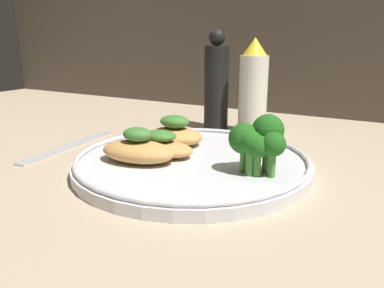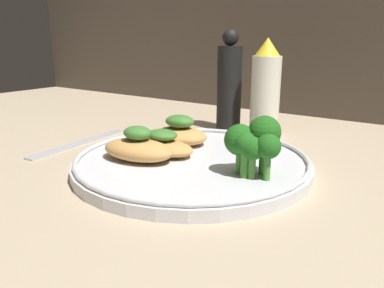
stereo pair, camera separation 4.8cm
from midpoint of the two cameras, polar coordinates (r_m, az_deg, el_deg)
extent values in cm
cube|color=tan|center=(49.68, 2.80, -4.37)|extent=(180.00, 180.00, 1.00)
cylinder|color=silver|center=(49.28, 2.82, -3.06)|extent=(30.84, 30.84, 1.40)
torus|color=silver|center=(48.97, 2.84, -1.95)|extent=(30.24, 30.24, 0.60)
ellipsoid|color=tan|center=(48.27, -5.38, -0.94)|extent=(10.59, 6.90, 2.74)
ellipsoid|color=#3D752D|center=(47.67, -5.45, 1.66)|extent=(4.21, 3.55, 1.77)
ellipsoid|color=tan|center=(50.58, -1.77, -0.51)|extent=(9.47, 5.32, 2.03)
ellipsoid|color=#3D752D|center=(50.12, -1.78, 1.38)|extent=(4.36, 3.49, 1.42)
ellipsoid|color=tan|center=(55.56, 0.63, 1.25)|extent=(8.94, 6.86, 2.51)
ellipsoid|color=#3D752D|center=(55.05, 0.64, 3.45)|extent=(4.70, 3.86, 1.88)
cylinder|color=#4C8E38|center=(42.61, 14.61, -3.56)|extent=(0.75, 0.75, 2.93)
sphere|color=#1E5B19|center=(41.88, 14.84, -0.40)|extent=(2.80, 2.80, 2.80)
cylinder|color=#4C8E38|center=(44.60, 14.11, -2.11)|extent=(0.93, 0.93, 3.74)
sphere|color=#1E5B19|center=(43.75, 14.39, 1.85)|extent=(3.73, 3.73, 3.73)
cylinder|color=#4C8E38|center=(44.57, 12.02, -2.53)|extent=(0.99, 0.99, 2.93)
sphere|color=#1E5B19|center=(43.86, 12.20, 0.58)|extent=(2.98, 2.98, 2.98)
cylinder|color=#4C8E38|center=(43.97, 10.35, -2.78)|extent=(0.80, 0.80, 2.80)
sphere|color=#1E5B19|center=(43.20, 10.52, 0.59)|extent=(3.64, 3.64, 3.64)
cylinder|color=#4C8E38|center=(42.87, 11.25, -3.13)|extent=(0.94, 0.94, 3.07)
sphere|color=#1E5B19|center=(42.15, 11.43, 0.04)|extent=(2.64, 2.64, 2.64)
cylinder|color=#4C8E38|center=(42.79, 12.34, -3.56)|extent=(0.84, 0.84, 2.61)
sphere|color=#1E5B19|center=(42.11, 12.52, -0.67)|extent=(2.68, 2.68, 2.68)
cylinder|color=silver|center=(67.11, 12.90, 7.07)|extent=(5.01, 5.01, 13.78)
cone|color=yellow|center=(66.41, 13.36, 14.25)|extent=(4.26, 4.26, 3.03)
cylinder|color=black|center=(69.89, 7.68, 8.30)|extent=(4.49, 4.49, 15.32)
sphere|color=black|center=(69.31, 7.97, 15.80)|extent=(2.92, 2.92, 2.92)
cube|color=#B2B2B7|center=(62.89, -14.59, 0.24)|extent=(3.80, 20.02, 0.60)
camera|label=1|loc=(0.02, -87.14, 0.81)|focal=35.00mm
camera|label=2|loc=(0.02, 92.86, -0.81)|focal=35.00mm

